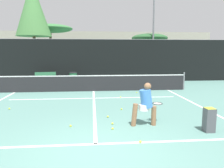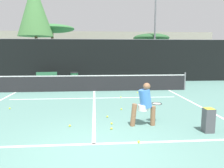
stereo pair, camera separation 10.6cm
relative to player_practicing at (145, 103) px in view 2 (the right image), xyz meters
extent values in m
plane|color=slate|center=(-1.59, -1.69, -0.73)|extent=(100.00, 100.00, 0.00)
cube|color=white|center=(-1.59, -1.29, -0.72)|extent=(11.00, 0.10, 0.01)
cube|color=white|center=(-1.59, 4.22, -0.72)|extent=(8.25, 0.10, 0.01)
cube|color=white|center=(-1.59, 2.46, -0.72)|extent=(0.10, 7.49, 0.01)
cube|color=white|center=(2.92, 2.46, -0.72)|extent=(0.10, 8.49, 0.01)
cylinder|color=slate|center=(3.91, 6.20, -0.19)|extent=(0.09, 0.09, 1.07)
cube|color=#232326|center=(-1.59, 6.20, -0.25)|extent=(11.00, 0.02, 0.95)
cube|color=white|center=(-1.59, 6.20, 0.19)|extent=(11.00, 0.03, 0.06)
cube|color=black|center=(-1.59, 10.16, 0.88)|extent=(24.00, 0.06, 3.22)
cylinder|color=slate|center=(-1.59, 10.16, 2.51)|extent=(24.00, 0.04, 0.04)
cylinder|color=#8C6042|center=(0.27, 0.00, -0.42)|extent=(0.16, 0.16, 0.62)
cylinder|color=#8C6042|center=(-0.35, -0.01, -0.37)|extent=(0.22, 0.16, 0.72)
cylinder|color=white|center=(-0.05, -0.01, -0.14)|extent=(0.33, 0.33, 0.19)
cylinder|color=#3F7ACC|center=(0.01, -0.01, 0.15)|extent=(0.43, 0.35, 0.61)
sphere|color=#8C6042|center=(0.05, -0.01, 0.53)|extent=(0.22, 0.22, 0.22)
cylinder|color=#262628|center=(0.15, 0.25, -0.09)|extent=(0.30, 0.03, 0.03)
torus|color=#262628|center=(0.46, 0.25, -0.09)|extent=(0.35, 0.35, 0.02)
cylinder|color=beige|center=(0.46, 0.25, -0.09)|extent=(0.26, 0.26, 0.01)
sphere|color=#D1E033|center=(-5.02, 2.38, -0.69)|extent=(0.07, 0.07, 0.07)
sphere|color=#D1E033|center=(-1.06, -0.29, -0.69)|extent=(0.07, 0.07, 0.07)
sphere|color=#D1E033|center=(-1.02, 0.18, -0.69)|extent=(0.07, 0.07, 0.07)
sphere|color=#D1E033|center=(0.84, 5.39, -0.69)|extent=(0.07, 0.07, 0.07)
sphere|color=#D1E033|center=(-0.44, -1.32, -0.69)|extent=(0.07, 0.07, 0.07)
sphere|color=#D1E033|center=(-0.50, 1.90, -0.69)|extent=(0.07, 0.07, 0.07)
sphere|color=#D1E033|center=(-1.12, 0.93, -0.69)|extent=(0.07, 0.07, 0.07)
sphere|color=#D1E033|center=(-0.24, 4.23, -0.69)|extent=(0.07, 0.07, 0.07)
sphere|color=#D1E033|center=(-2.34, 0.06, -0.69)|extent=(0.07, 0.07, 0.07)
cube|color=#4C4C51|center=(1.72, -0.71, -0.38)|extent=(0.28, 0.28, 0.70)
cube|color=#D1E033|center=(1.72, -0.71, -0.05)|extent=(0.25, 0.25, 0.06)
cube|color=#33724C|center=(-4.99, 9.27, -0.29)|extent=(1.49, 0.53, 0.04)
cube|color=#33724C|center=(-5.01, 9.45, -0.08)|extent=(1.45, 0.22, 0.42)
cube|color=#333338|center=(-5.57, 9.20, -0.51)|extent=(0.06, 0.32, 0.44)
cube|color=#333338|center=(-4.41, 9.34, -0.51)|extent=(0.06, 0.32, 0.44)
cylinder|color=#28603D|center=(-3.04, 9.39, -0.33)|extent=(0.56, 0.56, 0.80)
cylinder|color=black|center=(-3.04, 9.39, 0.09)|extent=(0.58, 0.58, 0.04)
cube|color=#B7B7BC|center=(-6.27, 13.62, -0.30)|extent=(1.65, 3.99, 0.85)
cube|color=#1E2328|center=(-6.27, 13.42, 0.41)|extent=(1.39, 2.40, 0.57)
cylinder|color=black|center=(-5.53, 14.90, -0.43)|extent=(0.18, 0.60, 0.60)
cylinder|color=black|center=(-5.53, 12.34, -0.43)|extent=(0.18, 0.60, 0.60)
cylinder|color=slate|center=(4.14, 14.07, 4.08)|extent=(0.16, 0.16, 9.62)
cylinder|color=brown|center=(-6.25, 18.74, 1.52)|extent=(0.28, 0.28, 4.49)
ellipsoid|color=#38753D|center=(-6.25, 18.74, 4.11)|extent=(4.93, 4.93, 0.90)
cylinder|color=brown|center=(4.30, 16.04, 0.95)|extent=(0.28, 0.28, 3.35)
ellipsoid|color=#28562D|center=(4.30, 16.04, 2.98)|extent=(3.69, 3.69, 0.90)
cylinder|color=brown|center=(-7.37, 16.23, 1.19)|extent=(0.28, 0.28, 3.82)
cone|color=#477F42|center=(-7.37, 16.23, 5.78)|extent=(3.44, 3.44, 5.35)
cube|color=gray|center=(-1.59, 27.33, 1.89)|extent=(36.00, 2.40, 5.23)
camera|label=1|loc=(-1.65, -6.54, 1.60)|focal=35.00mm
camera|label=2|loc=(-1.54, -6.55, 1.60)|focal=35.00mm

